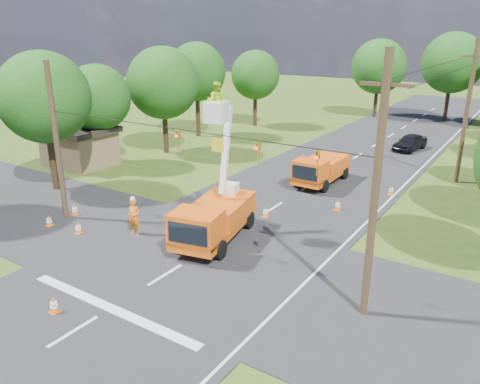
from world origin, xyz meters
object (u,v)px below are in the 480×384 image
Objects in this scene: traffic_cone_4 at (49,220)px; tree_far_a at (379,67)px; bucket_truck at (214,210)px; second_truck at (321,169)px; tree_left_c at (97,98)px; tree_left_e at (197,72)px; pole_right_near at (376,190)px; tree_left_d at (163,83)px; distant_car at (410,142)px; pole_right_mid at (467,112)px; shed at (80,146)px; tree_left_b at (44,98)px; tree_far_b at (453,63)px; traffic_cone_3 at (78,228)px; traffic_cone_0 at (54,305)px; traffic_cone_2 at (338,205)px; traffic_cone_1 at (265,212)px; tree_left_f at (255,75)px; ground_worker at (134,217)px; pole_left at (57,143)px; traffic_cone_5 at (75,209)px.

traffic_cone_4 is 44.92m from tree_far_a.
bucket_truck is 1.40× the size of second_truck.
tree_left_c is 0.85× the size of tree_far_a.
tree_left_e is (-17.21, 7.90, 5.36)m from second_truck.
pole_right_near reaches higher than tree_left_d.
distant_car is 22.89m from tree_left_d.
tree_left_c is at bearing -125.15° from distant_car.
pole_right_mid is (5.30, -7.80, 4.37)m from distant_car.
pole_right_near is at bearing -16.80° from shed.
tree_left_b is at bearing -55.01° from shed.
tree_left_d is 34.99m from tree_far_b.
bucket_truck is at bearing 21.93° from traffic_cone_4.
traffic_cone_3 is at bearing -165.16° from bucket_truck.
pole_right_near is at bearing 32.87° from traffic_cone_0.
tree_left_c reaches higher than traffic_cone_2.
traffic_cone_1 is at bearing 13.22° from tree_left_b.
traffic_cone_2 is at bearing 51.81° from bucket_truck.
traffic_cone_0 is 0.08× the size of tree_left_f.
tree_left_f is 0.88× the size of tree_far_a.
traffic_cone_4 is at bearing -95.46° from tree_far_a.
tree_left_b is 19.14m from tree_left_e.
pole_right_mid is at bearing 23.75° from tree_left_c.
traffic_cone_4 is at bearing -46.82° from shed.
ground_worker is at bearing -129.91° from traffic_cone_2.
tree_left_b reaches higher than tree_left_c.
tree_left_c is 21.07m from tree_left_f.
tree_far_b is at bearing 69.87° from ground_worker.
tree_left_d is at bearing 150.88° from traffic_cone_1.
ground_worker is 18.67m from tree_left_d.
tree_left_f reaches higher than bucket_truck.
tree_far_b reaches higher than second_truck.
tree_left_c is (1.50, 1.00, 3.82)m from shed.
tree_left_d is at bearing 75.96° from tree_left_c.
pole_right_mid reaches higher than distant_car.
distant_car is 17.93m from traffic_cone_2.
pole_left is 0.87× the size of tree_far_b.
pole_left reaches higher than traffic_cone_5.
pole_right_near reaches higher than tree_far_a.
traffic_cone_0 is at bearing -39.96° from pole_left.
traffic_cone_5 is (-0.20, 1.91, 0.00)m from traffic_cone_4.
bucket_truck is 1.48× the size of shed.
tree_left_f reaches higher than traffic_cone_4.
ground_worker reaches higher than traffic_cone_4.
traffic_cone_5 is at bearing -148.78° from traffic_cone_1.
traffic_cone_1 is 0.08× the size of tree_left_e.
traffic_cone_1 is (1.96, 13.04, 0.00)m from traffic_cone_0.
tree_left_c reaches higher than traffic_cone_3.
traffic_cone_0 is at bearing -107.29° from traffic_cone_2.
traffic_cone_2 is 16.94m from traffic_cone_4.
traffic_cone_5 is at bearing 178.16° from pole_right_near.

